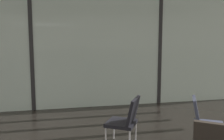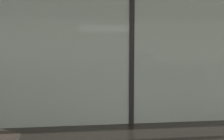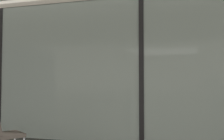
% 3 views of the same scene
% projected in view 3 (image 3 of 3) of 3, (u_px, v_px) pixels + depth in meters
% --- Properties ---
extents(glass_curtain_wall, '(14.00, 0.08, 3.13)m').
position_uv_depth(glass_curtain_wall, '(142.00, 70.00, 5.58)').
color(glass_curtain_wall, '#A3B7B2').
rests_on(glass_curtain_wall, ground).
extents(window_mullion_0, '(0.10, 0.12, 3.13)m').
position_uv_depth(window_mullion_0, '(1.00, 71.00, 6.55)').
color(window_mullion_0, black).
rests_on(window_mullion_0, ground).
extents(window_mullion_1, '(0.10, 0.12, 3.13)m').
position_uv_depth(window_mullion_1, '(142.00, 70.00, 5.58)').
color(window_mullion_1, black).
rests_on(window_mullion_1, ground).
extents(parked_airplane, '(14.09, 4.55, 4.55)m').
position_uv_depth(parked_airplane, '(198.00, 59.00, 11.43)').
color(parked_airplane, silver).
rests_on(parked_airplane, ground).
extents(lounge_chair_6, '(0.69, 0.70, 0.87)m').
position_uv_depth(lounge_chair_6, '(2.00, 130.00, 4.49)').
color(lounge_chair_6, '#28231E').
rests_on(lounge_chair_6, ground).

